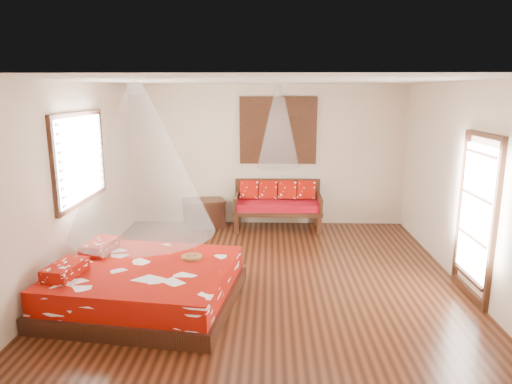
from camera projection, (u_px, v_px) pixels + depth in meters
room at (265, 182)px, 6.46m from camera, size 5.54×5.54×2.84m
bed at (145, 285)px, 5.80m from camera, size 2.45×2.27×0.65m
daybed at (278, 202)px, 8.96m from camera, size 1.70×0.75×0.94m
storage_chest at (204, 213)px, 9.13m from camera, size 0.94×0.81×0.55m
shutter_panel at (278, 130)px, 8.99m from camera, size 1.52×0.06×1.32m
window_left at (81, 158)px, 6.67m from camera, size 0.10×1.74×1.34m
glazed_door at (476, 218)px, 5.86m from camera, size 0.08×1.02×2.16m
wine_tray at (192, 254)px, 6.02m from camera, size 0.28×0.28×0.22m
mosquito_net_main at (140, 160)px, 5.45m from camera, size 1.77×1.77×1.80m
mosquito_net_daybed at (279, 127)px, 8.51m from camera, size 0.80×0.80×1.50m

